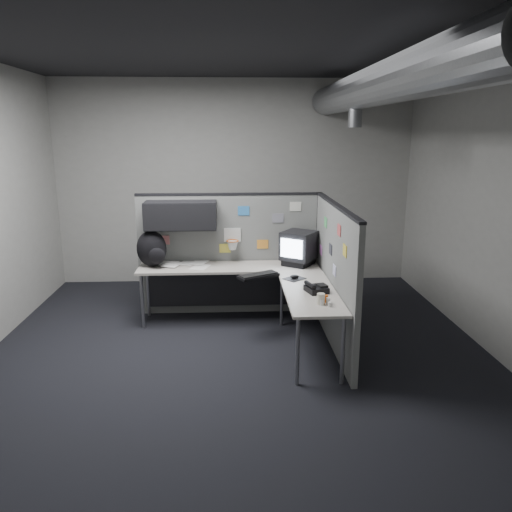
{
  "coord_description": "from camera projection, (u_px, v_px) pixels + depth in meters",
  "views": [
    {
      "loc": [
        -0.06,
        -5.18,
        2.41
      ],
      "look_at": [
        0.22,
        0.35,
        1.02
      ],
      "focal_mm": 35.0,
      "sensor_mm": 36.0,
      "label": 1
    }
  ],
  "objects": [
    {
      "name": "desk",
      "position": [
        249.0,
        281.0,
        6.14
      ],
      "size": [
        2.31,
        2.11,
        0.73
      ],
      "color": "#B7B0A5",
      "rests_on": "ground"
    },
    {
      "name": "room",
      "position": [
        291.0,
        162.0,
        5.13
      ],
      "size": [
        5.62,
        5.62,
        3.22
      ],
      "color": "black",
      "rests_on": "ground"
    },
    {
      "name": "backpack",
      "position": [
        152.0,
        249.0,
        6.31
      ],
      "size": [
        0.43,
        0.39,
        0.46
      ],
      "rotation": [
        0.0,
        0.0,
        0.22
      ],
      "color": "black",
      "rests_on": "desk"
    },
    {
      "name": "bottles",
      "position": [
        326.0,
        301.0,
        4.97
      ],
      "size": [
        0.12,
        0.17,
        0.08
      ],
      "rotation": [
        0.0,
        0.0,
        -0.36
      ],
      "color": "silver",
      "rests_on": "desk"
    },
    {
      "name": "partition_back",
      "position": [
        217.0,
        242.0,
        6.55
      ],
      "size": [
        2.44,
        0.42,
        1.63
      ],
      "color": "slate",
      "rests_on": "ground"
    },
    {
      "name": "cup",
      "position": [
        321.0,
        299.0,
        4.96
      ],
      "size": [
        0.09,
        0.09,
        0.11
      ],
      "primitive_type": "cylinder",
      "rotation": [
        0.0,
        0.0,
        0.2
      ],
      "color": "beige",
      "rests_on": "desk"
    },
    {
      "name": "phone",
      "position": [
        316.0,
        288.0,
        5.34
      ],
      "size": [
        0.26,
        0.28,
        0.11
      ],
      "rotation": [
        0.0,
        0.0,
        0.12
      ],
      "color": "black",
      "rests_on": "desk"
    },
    {
      "name": "papers",
      "position": [
        186.0,
        264.0,
        6.46
      ],
      "size": [
        0.7,
        0.54,
        0.01
      ],
      "rotation": [
        0.0,
        0.0,
        -0.34
      ],
      "color": "white",
      "rests_on": "desk"
    },
    {
      "name": "partition_right",
      "position": [
        334.0,
        275.0,
        5.67
      ],
      "size": [
        0.07,
        2.23,
        1.63
      ],
      "color": "slate",
      "rests_on": "ground"
    },
    {
      "name": "keyboard",
      "position": [
        258.0,
        276.0,
        5.89
      ],
      "size": [
        0.52,
        0.4,
        0.04
      ],
      "rotation": [
        0.0,
        0.0,
        -0.27
      ],
      "color": "black",
      "rests_on": "desk"
    },
    {
      "name": "mouse",
      "position": [
        295.0,
        277.0,
        5.82
      ],
      "size": [
        0.29,
        0.28,
        0.05
      ],
      "rotation": [
        0.0,
        0.0,
        -0.12
      ],
      "color": "black",
      "rests_on": "desk"
    },
    {
      "name": "monitor",
      "position": [
        299.0,
        248.0,
        6.4
      ],
      "size": [
        0.53,
        0.53,
        0.44
      ],
      "rotation": [
        0.0,
        0.0,
        0.19
      ],
      "color": "black",
      "rests_on": "desk"
    }
  ]
}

